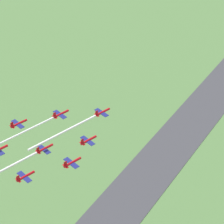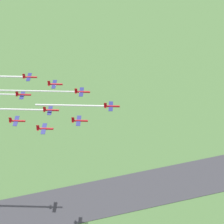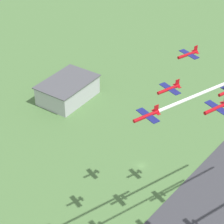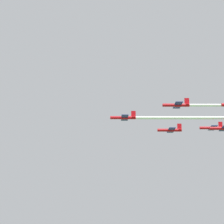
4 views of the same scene
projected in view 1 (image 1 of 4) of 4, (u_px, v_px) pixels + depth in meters
name	position (u px, v px, depth m)	size (l,w,h in m)	color
jet_0	(102.00, 112.00, 222.92)	(7.71, 7.51, 2.61)	#B20C14
jet_1	(60.00, 114.00, 219.19)	(7.71, 7.51, 2.61)	#B20C14
jet_2	(88.00, 140.00, 210.34)	(7.71, 7.51, 2.61)	#B20C14
jet_3	(18.00, 124.00, 217.69)	(7.71, 7.51, 2.61)	#B20C14
jet_4	(44.00, 149.00, 208.32)	(7.71, 7.51, 2.61)	#B20C14
jet_5	(72.00, 163.00, 195.09)	(7.71, 7.51, 2.61)	#B20C14
jet_8	(25.00, 177.00, 194.38)	(7.71, 7.51, 2.61)	#B20C14
smoke_trail_0	(63.00, 132.00, 211.75)	(31.95, 12.99, 0.91)	white
smoke_trail_1	(9.00, 139.00, 205.47)	(40.59, 16.20, 0.77)	white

